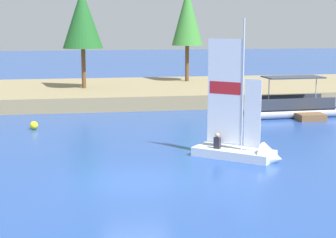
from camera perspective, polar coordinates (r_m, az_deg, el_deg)
The scene contains 8 objects.
ground_plane at distance 21.27m, azimuth -3.32°, elevation -6.54°, with size 200.00×200.00×0.00m, color #234793.
shore_bank at distance 44.08m, azimuth -6.72°, elevation 2.73°, with size 80.00×13.32×1.01m, color #897A56.
shoreline_tree_midleft at distance 42.79m, azimuth -8.86°, elevation 10.22°, with size 3.06×3.06×7.54m.
shoreline_tree_centre at distance 47.38m, azimuth 2.01°, elevation 10.54°, with size 2.63×2.63×7.95m.
wooden_dock at distance 37.73m, azimuth 12.98°, elevation 0.85°, with size 1.66×6.31×0.42m, color brown.
sailboat at distance 24.85m, azimuth 8.22°, elevation -3.12°, with size 4.02×3.67×6.68m.
pontoon_boat at distance 36.60m, azimuth 12.72°, elevation 1.26°, with size 5.54×2.31×2.60m.
channel_buoy at distance 32.35m, azimuth -13.71°, elevation -0.63°, with size 0.47×0.47×0.47m, color yellow.
Camera 1 is at (-2.21, -20.27, 6.06)m, focal length 58.87 mm.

